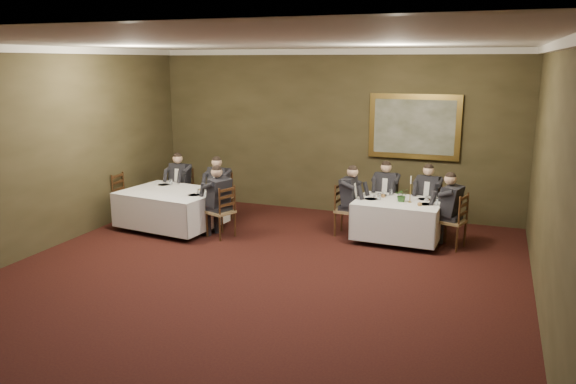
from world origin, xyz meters
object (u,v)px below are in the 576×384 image
Objects in this scene: chair_main_backleft at (385,213)px; diner_main_endright at (452,220)px; chair_sec_backleft at (182,201)px; table_main at (398,218)px; diner_main_endleft at (348,209)px; chair_main_backright at (427,218)px; chair_sec_endleft at (127,208)px; table_second at (172,206)px; chair_sec_endright at (221,222)px; chair_sec_backright at (220,207)px; diner_main_backright at (428,207)px; chair_main_endleft at (347,220)px; chair_main_endright at (452,232)px; painting at (414,127)px; centerpiece at (402,194)px; diner_sec_backright at (220,196)px; diner_sec_endright at (221,211)px; candlestick at (410,192)px; diner_sec_backleft at (181,191)px; diner_main_backleft at (386,202)px.

chair_main_backleft is 1.60m from diner_main_endright.
table_main is at bearing -179.91° from chair_sec_backleft.
diner_main_endleft is at bearing 179.89° from chair_sec_backleft.
chair_main_backright is 1.00× the size of chair_sec_endleft.
table_second is 1.19m from chair_sec_endright.
chair_sec_backright is at bearing 48.78° from chair_sec_endright.
diner_main_backright is (0.82, -0.05, 0.23)m from chair_main_backleft.
diner_main_backright is 0.95m from diner_main_endright.
chair_main_endleft is 0.74× the size of diner_main_endleft.
chair_main_endright is 0.54× the size of painting.
chair_main_endright is at bearing 149.60° from chair_main_backleft.
centerpiece is (0.44, -0.84, 0.61)m from chair_main_backleft.
diner_sec_backright is 3.80m from centerpiece.
painting is (3.17, 2.48, 1.44)m from diner_sec_endright.
candlestick is (1.17, -0.07, 0.44)m from diner_main_endleft.
chair_main_backright is at bearing -171.07° from chair_sec_backleft.
diner_sec_backright is at bearing 49.10° from chair_sec_endright.
chair_sec_endright is at bearing 81.06° from chair_sec_endleft.
diner_sec_backright is at bearing 54.85° from table_second.
diner_main_backright reaches higher than chair_sec_backleft.
chair_main_endright is 0.74× the size of diner_main_endright.
diner_main_endright is at bearing -0.64° from candlestick.
chair_main_backleft and chair_sec_endleft have the same top height.
centerpiece reaches higher than table_second.
diner_sec_endright is at bearing -165.51° from candlestick.
diner_main_endright is 2.69× the size of candlestick.
chair_sec_backleft is 5.16m from painting.
chair_main_endleft is 3.80× the size of centerpiece.
table_main is 1.18× the size of diner_sec_backleft.
diner_main_backleft is 1.35× the size of chair_main_endright.
diner_sec_backleft and diner_sec_endright have the same top height.
diner_main_endleft and diner_main_endright have the same top height.
chair_sec_endright is 0.54× the size of painting.
diner_main_endleft is at bearing -46.12° from diner_sec_endright.
candlestick reaches higher than chair_main_endleft.
table_main is 0.96m from diner_main_endright.
diner_sec_endright reaches higher than chair_main_endleft.
chair_main_backleft is 3.28m from diner_sec_endright.
diner_sec_backleft is at bearing 103.93° from chair_main_endright.
chair_main_endleft is 0.23m from diner_main_endleft.
diner_sec_backleft is at bearing 74.06° from chair_sec_endright.
diner_sec_backleft is (-0.38, 1.00, 0.06)m from table_second.
diner_sec_endright is at bearing 81.13° from chair_sec_endleft.
chair_main_backleft is at bearing 74.61° from diner_main_endright.
diner_main_backleft is 1.00× the size of diner_sec_backright.
diner_main_backright is at bearing 178.58° from chair_main_backleft.
candlestick is (5.71, 0.58, 0.66)m from chair_sec_endleft.
chair_main_endright is (1.35, -0.84, -0.23)m from diner_main_backleft.
chair_sec_endleft is at bearing 27.85° from chair_sec_backright.
table_main is at bearing 69.92° from chair_main_backright.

